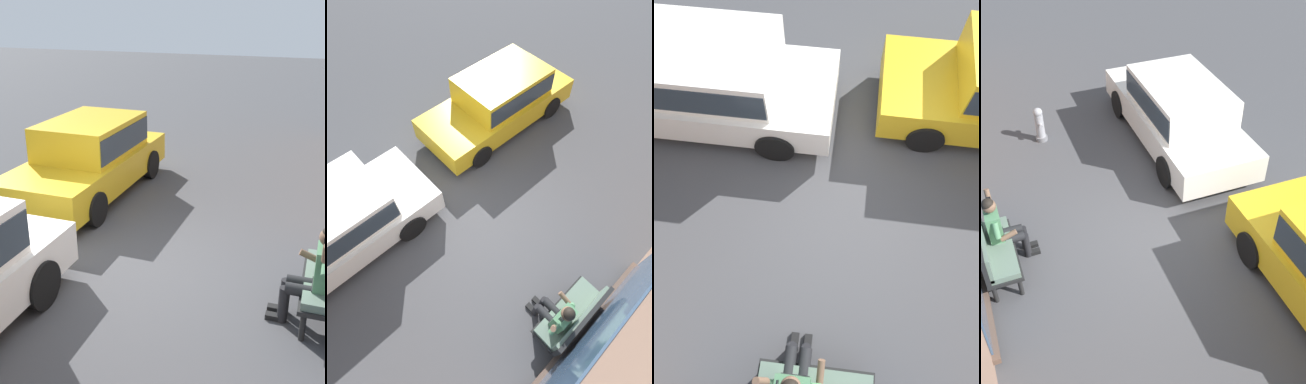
% 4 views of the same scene
% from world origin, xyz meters
% --- Properties ---
extents(ground_plane, '(60.00, 60.00, 0.00)m').
position_xyz_m(ground_plane, '(0.00, 0.00, 0.00)').
color(ground_plane, '#424244').
extents(person_on_phone, '(0.73, 0.74, 1.31)m').
position_xyz_m(person_on_phone, '(0.41, 2.68, 0.68)').
color(person_on_phone, black).
rests_on(person_on_phone, ground_plane).
extents(parked_car_near, '(4.25, 1.87, 1.50)m').
position_xyz_m(parked_car_near, '(-2.60, -1.83, 0.81)').
color(parked_car_near, gold).
rests_on(parked_car_near, ground_plane).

